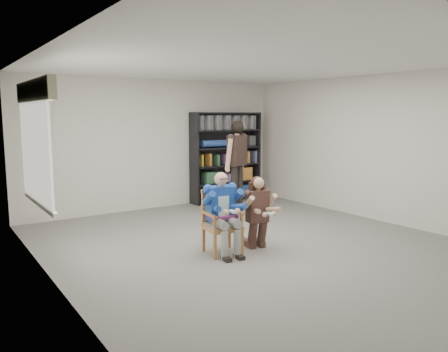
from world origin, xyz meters
TOP-DOWN VIEW (x-y plane):
  - room_shell at (0.00, 0.00)m, footprint 6.00×7.00m
  - floor at (0.00, 0.00)m, footprint 6.00×7.00m
  - window_left at (-2.95, 1.00)m, footprint 0.16×2.00m
  - armchair at (-0.65, -0.01)m, footprint 0.62×0.60m
  - seated_man at (-0.65, -0.01)m, footprint 0.63×0.80m
  - kneeling_woman at (-0.07, -0.13)m, footprint 0.57×0.81m
  - bookshelf at (1.70, 3.28)m, footprint 1.80×0.38m
  - standing_man at (1.19, 2.15)m, footprint 0.66×0.50m

SIDE VIEW (x-z plane):
  - floor at x=0.00m, z-range -0.01..0.01m
  - armchair at x=-0.65m, z-range 0.00..0.94m
  - kneeling_woman at x=-0.07m, z-range 0.00..1.12m
  - seated_man at x=-0.65m, z-range 0.00..1.22m
  - standing_man at x=1.19m, z-range 0.00..1.90m
  - bookshelf at x=1.70m, z-range 0.00..2.10m
  - room_shell at x=0.00m, z-range 0.00..2.80m
  - window_left at x=-2.95m, z-range 0.76..2.50m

